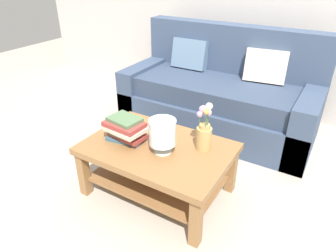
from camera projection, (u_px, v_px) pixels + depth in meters
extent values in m
plane|color=#ADA393|center=(183.00, 170.00, 2.73)|extent=(10.00, 10.00, 0.00)
cube|color=#384760|center=(216.00, 113.00, 3.32)|extent=(2.00, 0.90, 0.36)
cube|color=#324057|center=(217.00, 90.00, 3.17)|extent=(1.76, 0.74, 0.20)
cube|color=#384760|center=(233.00, 58.00, 3.33)|extent=(2.00, 0.20, 0.70)
cube|color=#384760|center=(148.00, 87.00, 3.67)|extent=(0.20, 0.90, 0.60)
cube|color=#384760|center=(306.00, 124.00, 2.86)|extent=(0.20, 0.90, 0.60)
cube|color=slate|center=(190.00, 54.00, 3.42)|extent=(0.40, 0.19, 0.34)
cube|color=beige|center=(266.00, 66.00, 3.04)|extent=(0.42, 0.24, 0.34)
cube|color=olive|center=(158.00, 149.00, 2.29)|extent=(1.08, 0.74, 0.05)
cube|color=olive|center=(84.00, 173.00, 2.38)|extent=(0.07, 0.07, 0.38)
cube|color=olive|center=(196.00, 222.00, 1.94)|extent=(0.07, 0.07, 0.38)
cube|color=olive|center=(132.00, 138.00, 2.85)|extent=(0.07, 0.07, 0.38)
cube|color=olive|center=(231.00, 170.00, 2.41)|extent=(0.07, 0.07, 0.38)
cube|color=olive|center=(158.00, 177.00, 2.42)|extent=(0.96, 0.62, 0.02)
cube|color=#993833|center=(161.00, 178.00, 2.36)|extent=(0.30, 0.23, 0.04)
cube|color=beige|center=(166.00, 170.00, 2.39)|extent=(0.29, 0.22, 0.03)
cube|color=beige|center=(161.00, 173.00, 2.32)|extent=(0.32, 0.26, 0.03)
cube|color=#3D6075|center=(126.00, 138.00, 2.35)|extent=(0.30, 0.20, 0.03)
cube|color=#993833|center=(128.00, 135.00, 2.33)|extent=(0.29, 0.18, 0.03)
cube|color=#51704C|center=(127.00, 131.00, 2.32)|extent=(0.20, 0.18, 0.04)
cube|color=beige|center=(126.00, 128.00, 2.29)|extent=(0.31, 0.25, 0.03)
cube|color=#993833|center=(124.00, 124.00, 2.27)|extent=(0.30, 0.21, 0.04)
cube|color=#51704C|center=(125.00, 119.00, 2.28)|extent=(0.26, 0.21, 0.03)
cylinder|color=silver|center=(163.00, 151.00, 2.21)|extent=(0.13, 0.13, 0.02)
cylinder|color=silver|center=(163.00, 147.00, 2.19)|extent=(0.04, 0.04, 0.06)
cylinder|color=silver|center=(163.00, 132.00, 2.13)|extent=(0.19, 0.19, 0.18)
sphere|color=beige|center=(159.00, 135.00, 2.16)|extent=(0.06, 0.06, 0.06)
sphere|color=#2D333D|center=(167.00, 137.00, 2.15)|extent=(0.04, 0.04, 0.04)
cylinder|color=tan|center=(204.00, 138.00, 2.21)|extent=(0.11, 0.11, 0.17)
cylinder|color=tan|center=(205.00, 126.00, 2.16)|extent=(0.08, 0.08, 0.03)
cylinder|color=#426638|center=(208.00, 120.00, 2.12)|extent=(0.01, 0.01, 0.09)
sphere|color=#B28CB7|center=(208.00, 113.00, 2.09)|extent=(0.05, 0.05, 0.05)
cylinder|color=#426638|center=(208.00, 116.00, 2.14)|extent=(0.01, 0.01, 0.12)
sphere|color=silver|center=(209.00, 106.00, 2.10)|extent=(0.05, 0.05, 0.05)
cylinder|color=#426638|center=(203.00, 117.00, 2.15)|extent=(0.01, 0.01, 0.09)
sphere|color=#B28CB7|center=(203.00, 109.00, 2.12)|extent=(0.06, 0.06, 0.06)
cylinder|color=#426638|center=(199.00, 120.00, 2.14)|extent=(0.01, 0.01, 0.06)
sphere|color=#B28CB7|center=(200.00, 114.00, 2.12)|extent=(0.05, 0.05, 0.05)
cylinder|color=#426638|center=(206.00, 120.00, 2.09)|extent=(0.01, 0.01, 0.11)
sphere|color=gold|center=(207.00, 111.00, 2.06)|extent=(0.04, 0.04, 0.04)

